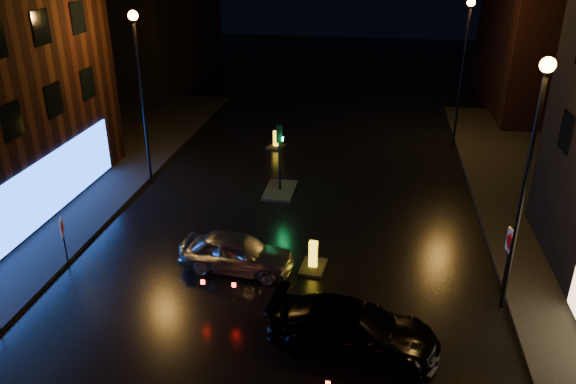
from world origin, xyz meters
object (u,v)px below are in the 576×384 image
at_px(bollard_near, 313,263).
at_px(bollard_far, 276,144).
at_px(traffic_signal, 280,182).
at_px(dark_sedan, 354,328).
at_px(road_sign_left, 62,232).
at_px(road_sign_right, 510,248).
at_px(silver_hatchback, 237,252).

height_order(bollard_near, bollard_far, bollard_near).
bearing_deg(bollard_far, traffic_signal, -57.99).
distance_m(dark_sedan, road_sign_left, 11.27).
xyz_separation_m(bollard_near, road_sign_right, (6.67, -0.67, 1.67)).
bearing_deg(bollard_far, dark_sedan, -52.29).
relative_size(traffic_signal, road_sign_right, 1.34).
relative_size(dark_sedan, bollard_far, 3.80).
distance_m(dark_sedan, bollard_near, 4.61).
distance_m(silver_hatchback, bollard_near, 2.86).
xyz_separation_m(traffic_signal, road_sign_right, (9.10, -7.31, 1.42)).
distance_m(traffic_signal, road_sign_right, 11.76).
xyz_separation_m(silver_hatchback, road_sign_left, (-6.35, -0.87, 0.78)).
height_order(dark_sedan, bollard_near, dark_sedan).
height_order(bollard_near, road_sign_right, road_sign_right).
relative_size(traffic_signal, bollard_far, 2.56).
xyz_separation_m(silver_hatchback, road_sign_right, (9.45, -0.18, 1.20)).
bearing_deg(road_sign_left, bollard_near, -14.26).
bearing_deg(traffic_signal, bollard_far, 102.19).
relative_size(dark_sedan, road_sign_left, 2.56).
xyz_separation_m(silver_hatchback, bollard_far, (-0.98, 13.27, -0.50)).
height_order(silver_hatchback, bollard_far, silver_hatchback).
bearing_deg(bollard_near, road_sign_right, -0.78).
bearing_deg(road_sign_left, dark_sedan, -37.60).
bearing_deg(bollard_near, dark_sedan, -62.74).
bearing_deg(road_sign_right, silver_hatchback, -10.69).
distance_m(silver_hatchback, bollard_far, 13.32).
xyz_separation_m(dark_sedan, bollard_far, (-5.50, 17.03, -0.52)).
relative_size(dark_sedan, bollard_near, 3.68).
distance_m(traffic_signal, dark_sedan, 11.66).
xyz_separation_m(traffic_signal, bollard_near, (2.43, -6.64, -0.25)).
distance_m(dark_sedan, road_sign_right, 6.20).
bearing_deg(road_sign_left, traffic_signal, 27.35).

